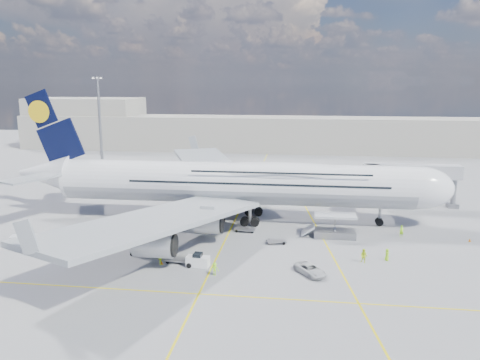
# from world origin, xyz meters

# --- Properties ---
(ground) EXTENTS (300.00, 300.00, 0.00)m
(ground) POSITION_xyz_m (0.00, 0.00, 0.00)
(ground) COLOR gray
(ground) RESTS_ON ground
(taxi_line_main) EXTENTS (0.25, 220.00, 0.01)m
(taxi_line_main) POSITION_xyz_m (0.00, 0.00, 0.01)
(taxi_line_main) COLOR yellow
(taxi_line_main) RESTS_ON ground
(taxi_line_cross) EXTENTS (120.00, 0.25, 0.01)m
(taxi_line_cross) POSITION_xyz_m (0.00, -20.00, 0.01)
(taxi_line_cross) COLOR yellow
(taxi_line_cross) RESTS_ON ground
(taxi_line_diag) EXTENTS (14.16, 99.06, 0.01)m
(taxi_line_diag) POSITION_xyz_m (14.00, 10.00, 0.01)
(taxi_line_diag) COLOR yellow
(taxi_line_diag) RESTS_ON ground
(airliner) EXTENTS (77.26, 79.15, 23.71)m
(airliner) POSITION_xyz_m (0.26, 10.00, 6.87)
(airliner) COLOR white
(airliner) RESTS_ON ground
(jet_bridge) EXTENTS (18.80, 12.10, 8.50)m
(jet_bridge) POSITION_xyz_m (29.81, 20.94, 6.85)
(jet_bridge) COLOR #B7B7BC
(jet_bridge) RESTS_ON ground
(cargo_loader) EXTENTS (8.53, 3.20, 3.67)m
(cargo_loader) POSITION_xyz_m (16.82, 2.89, 1.25)
(cargo_loader) COLOR silver
(cargo_loader) RESTS_ON ground
(light_mast) EXTENTS (3.00, 0.70, 25.50)m
(light_mast) POSITION_xyz_m (-40.00, 45.00, 13.21)
(light_mast) COLOR gray
(light_mast) RESTS_ON ground
(terminal) EXTENTS (180.00, 16.00, 12.00)m
(terminal) POSITION_xyz_m (0.00, 95.00, 6.00)
(terminal) COLOR #B2AD9E
(terminal) RESTS_ON ground
(hangar) EXTENTS (40.00, 22.00, 18.00)m
(hangar) POSITION_xyz_m (-70.00, 100.00, 9.00)
(hangar) COLOR #B2AD9E
(hangar) RESTS_ON ground
(tree_line) EXTENTS (160.00, 6.00, 8.00)m
(tree_line) POSITION_xyz_m (40.00, 140.00, 4.00)
(tree_line) COLOR #193814
(tree_line) RESTS_ON ground
(dolly_row_a) EXTENTS (3.67, 2.41, 0.50)m
(dolly_row_a) POSITION_xyz_m (-22.89, 0.36, 0.38)
(dolly_row_a) COLOR gray
(dolly_row_a) RESTS_ON ground
(dolly_row_b) EXTENTS (3.31, 2.54, 1.86)m
(dolly_row_b) POSITION_xyz_m (-10.90, -8.79, 1.00)
(dolly_row_b) COLOR gray
(dolly_row_b) RESTS_ON ground
(dolly_row_c) EXTENTS (3.37, 1.93, 0.48)m
(dolly_row_c) POSITION_xyz_m (-4.91, -10.80, 0.37)
(dolly_row_c) COLOR gray
(dolly_row_c) RESTS_ON ground
(dolly_back) EXTENTS (3.39, 2.36, 1.95)m
(dolly_back) POSITION_xyz_m (-29.66, -8.56, 1.05)
(dolly_back) COLOR gray
(dolly_back) RESTS_ON ground
(dolly_nose_far) EXTENTS (3.22, 2.28, 0.43)m
(dolly_nose_far) POSITION_xyz_m (8.01, -1.35, 0.33)
(dolly_nose_far) COLOR gray
(dolly_nose_far) RESTS_ON ground
(dolly_nose_near) EXTENTS (3.52, 2.21, 0.48)m
(dolly_nose_near) POSITION_xyz_m (2.52, 3.67, 0.37)
(dolly_nose_near) COLOR gray
(dolly_nose_near) RESTS_ON ground
(baggage_tug) EXTENTS (3.16, 1.67, 1.90)m
(baggage_tug) POSITION_xyz_m (-1.88, -12.02, 0.84)
(baggage_tug) COLOR white
(baggage_tug) RESTS_ON ground
(catering_truck_inner) EXTENTS (6.30, 3.40, 3.56)m
(catering_truck_inner) POSITION_xyz_m (-5.31, 34.88, 1.68)
(catering_truck_inner) COLOR gray
(catering_truck_inner) RESTS_ON ground
(catering_truck_outer) EXTENTS (6.22, 4.33, 3.43)m
(catering_truck_outer) POSITION_xyz_m (-20.33, 41.62, 1.59)
(catering_truck_outer) COLOR gray
(catering_truck_outer) RESTS_ON ground
(service_van) EXTENTS (4.69, 5.22, 1.35)m
(service_van) POSITION_xyz_m (12.95, -12.62, 0.67)
(service_van) COLOR silver
(service_van) RESTS_ON ground
(crew_nose) EXTENTS (0.75, 0.56, 1.85)m
(crew_nose) POSITION_xyz_m (27.56, 4.30, 0.93)
(crew_nose) COLOR #AAFF1A
(crew_nose) RESTS_ON ground
(crew_loader) EXTENTS (1.22, 1.13, 2.01)m
(crew_loader) POSITION_xyz_m (20.23, -7.75, 1.00)
(crew_loader) COLOR #D0F019
(crew_loader) RESTS_ON ground
(crew_wing) EXTENTS (0.67, 1.15, 1.83)m
(crew_wing) POSITION_xyz_m (-7.05, -11.89, 0.92)
(crew_wing) COLOR #D1FF1A
(crew_wing) RESTS_ON ground
(crew_van) EXTENTS (0.74, 0.95, 1.73)m
(crew_van) POSITION_xyz_m (23.50, -6.45, 0.86)
(crew_van) COLOR #A0EF19
(crew_van) RESTS_ON ground
(crew_tug) EXTENTS (1.22, 0.86, 1.72)m
(crew_tug) POSITION_xyz_m (0.85, -14.50, 0.86)
(crew_tug) COLOR #A4FF1A
(crew_tug) RESTS_ON ground
(cone_nose) EXTENTS (0.41, 0.41, 0.52)m
(cone_nose) POSITION_xyz_m (37.62, 3.31, 0.25)
(cone_nose) COLOR orange
(cone_nose) RESTS_ON ground
(cone_wing_left_inner) EXTENTS (0.46, 0.46, 0.58)m
(cone_wing_left_inner) POSITION_xyz_m (-9.62, 19.60, 0.28)
(cone_wing_left_inner) COLOR orange
(cone_wing_left_inner) RESTS_ON ground
(cone_wing_left_outer) EXTENTS (0.43, 0.43, 0.55)m
(cone_wing_left_outer) POSITION_xyz_m (-9.32, 41.30, 0.27)
(cone_wing_left_outer) COLOR orange
(cone_wing_left_outer) RESTS_ON ground
(cone_wing_right_inner) EXTENTS (0.40, 0.40, 0.51)m
(cone_wing_right_inner) POSITION_xyz_m (-6.92, -11.87, 0.25)
(cone_wing_right_inner) COLOR orange
(cone_wing_right_inner) RESTS_ON ground
(cone_wing_right_outer) EXTENTS (0.42, 0.42, 0.54)m
(cone_wing_right_outer) POSITION_xyz_m (-17.33, -10.66, 0.26)
(cone_wing_right_outer) COLOR orange
(cone_wing_right_outer) RESTS_ON ground
(cone_tail) EXTENTS (0.43, 0.43, 0.55)m
(cone_tail) POSITION_xyz_m (-36.34, 2.94, 0.26)
(cone_tail) COLOR orange
(cone_tail) RESTS_ON ground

